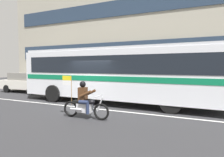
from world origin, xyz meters
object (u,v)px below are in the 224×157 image
at_px(transit_bus, 116,71).
at_px(motorcycle_with_rider, 85,103).
at_px(fire_hydrant, 102,88).
at_px(parked_sedan_curbside, 26,82).

xyz_separation_m(transit_bus, motorcycle_with_rider, (0.13, -3.58, -1.22)).
bearing_deg(transit_bus, fire_hydrant, 130.30).
distance_m(transit_bus, fire_hydrant, 3.92).
height_order(transit_bus, motorcycle_with_rider, transit_bus).
relative_size(motorcycle_with_rider, parked_sedan_curbside, 0.50).
bearing_deg(motorcycle_with_rider, fire_hydrant, 111.44).
xyz_separation_m(transit_bus, fire_hydrant, (-2.38, 2.81, -1.37)).
relative_size(transit_bus, fire_hydrant, 15.93).
distance_m(transit_bus, parked_sedan_curbside, 9.06).
bearing_deg(fire_hydrant, transit_bus, -49.70).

